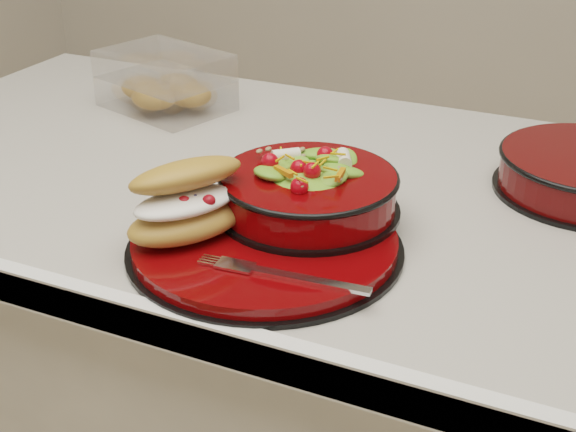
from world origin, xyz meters
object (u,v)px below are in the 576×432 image
at_px(fork, 286,275).
at_px(salad_bowl, 309,186).
at_px(dinner_plate, 265,243).
at_px(island_counter, 254,412).
at_px(pastry_box, 165,83).
at_px(croissant, 188,202).

bearing_deg(fork, salad_bowl, 10.63).
bearing_deg(dinner_plate, fork, -50.21).
bearing_deg(fork, island_counter, 29.92).
bearing_deg(salad_bowl, dinner_plate, -105.00).
bearing_deg(pastry_box, island_counter, -17.62).
distance_m(salad_bowl, fork, 0.16).
height_order(salad_bowl, fork, salad_bowl).
relative_size(island_counter, pastry_box, 5.24).
height_order(island_counter, fork, fork).
bearing_deg(dinner_plate, pastry_box, 134.65).
relative_size(salad_bowl, pastry_box, 0.94).
bearing_deg(salad_bowl, fork, -75.15).
bearing_deg(island_counter, fork, -55.86).
bearing_deg(salad_bowl, pastry_box, 142.61).
height_order(croissant, fork, croissant).
xyz_separation_m(island_counter, salad_bowl, (0.15, -0.13, 0.50)).
xyz_separation_m(dinner_plate, pastry_box, (-0.37, 0.38, 0.03)).
distance_m(island_counter, dinner_plate, 0.52).
xyz_separation_m(island_counter, pastry_box, (-0.24, 0.17, 0.49)).
bearing_deg(island_counter, salad_bowl, -40.97).
bearing_deg(croissant, pastry_box, 68.14).
bearing_deg(fork, dinner_plate, 35.56).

